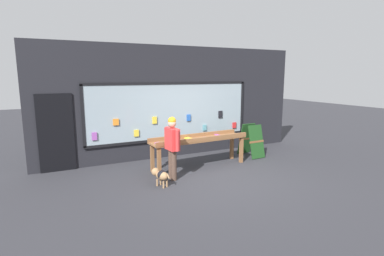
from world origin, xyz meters
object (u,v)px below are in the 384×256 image
object	(u,v)px
person_browsing	(172,144)
small_dog	(161,175)
sandwich_board_sign	(251,140)
display_table_main	(199,141)

from	to	relation	value
person_browsing	small_dog	xyz separation A→B (m)	(-0.43, -0.31, -0.64)
small_dog	sandwich_board_sign	bearing A→B (deg)	-93.78
small_dog	sandwich_board_sign	world-z (taller)	sandwich_board_sign
display_table_main	person_browsing	world-z (taller)	person_browsing
display_table_main	sandwich_board_sign	xyz separation A→B (m)	(2.03, 0.27, -0.22)
person_browsing	small_dog	size ratio (longest dim) A/B	2.93
display_table_main	small_dog	xyz separation A→B (m)	(-1.50, -0.92, -0.47)
sandwich_board_sign	small_dog	bearing A→B (deg)	-163.44
display_table_main	small_dog	size ratio (longest dim) A/B	5.31
display_table_main	person_browsing	size ratio (longest dim) A/B	1.81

